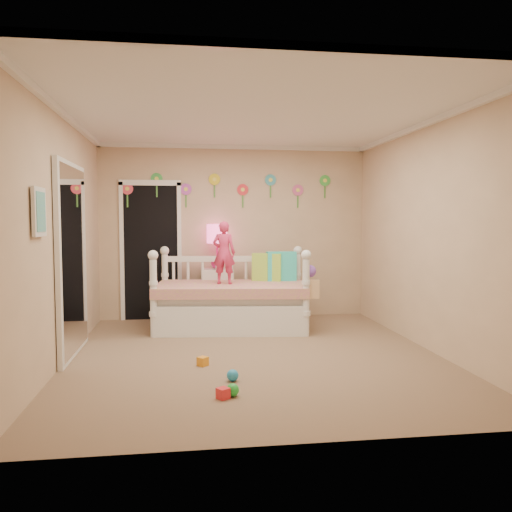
{
  "coord_description": "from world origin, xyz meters",
  "views": [
    {
      "loc": [
        -0.73,
        -5.46,
        1.48
      ],
      "look_at": [
        0.1,
        0.6,
        1.05
      ],
      "focal_mm": 35.84,
      "sensor_mm": 36.0,
      "label": 1
    }
  ],
  "objects": [
    {
      "name": "child",
      "position": [
        -0.23,
        1.4,
        1.04
      ],
      "size": [
        0.36,
        0.28,
        0.85
      ],
      "primitive_type": "imported",
      "rotation": [
        0.0,
        0.0,
        2.85
      ],
      "color": "#D5305E",
      "rests_on": "daybed"
    },
    {
      "name": "nightstand",
      "position": [
        -0.28,
        2.07,
        0.38
      ],
      "size": [
        0.46,
        0.35,
        0.76
      ],
      "primitive_type": "cube",
      "rotation": [
        0.0,
        0.0,
        0.0
      ],
      "color": "white",
      "rests_on": "floor"
    },
    {
      "name": "mirror_closet",
      "position": [
        -1.96,
        0.3,
        1.05
      ],
      "size": [
        0.07,
        1.3,
        2.1
      ],
      "primitive_type": "cube",
      "color": "white",
      "rests_on": "left_wall"
    },
    {
      "name": "table_lamp",
      "position": [
        -0.28,
        2.07,
        1.2
      ],
      "size": [
        0.3,
        0.3,
        0.66
      ],
      "color": "#DF1D77",
      "rests_on": "nightstand"
    },
    {
      "name": "wall_picture",
      "position": [
        -1.97,
        -0.9,
        1.55
      ],
      "size": [
        0.05,
        0.34,
        0.42
      ],
      "primitive_type": "cube",
      "color": "white",
      "rests_on": "left_wall"
    },
    {
      "name": "ceiling",
      "position": [
        0.0,
        0.0,
        2.6
      ],
      "size": [
        4.0,
        4.5,
        0.01
      ],
      "primitive_type": "cube",
      "color": "white",
      "rests_on": "floor"
    },
    {
      "name": "left_wall",
      "position": [
        -2.0,
        0.0,
        1.3
      ],
      "size": [
        0.01,
        4.5,
        2.6
      ],
      "primitive_type": "cube",
      "color": "tan",
      "rests_on": "floor"
    },
    {
      "name": "floor",
      "position": [
        0.0,
        0.0,
        0.0
      ],
      "size": [
        4.0,
        4.5,
        0.01
      ],
      "primitive_type": "cube",
      "color": "#7F684C",
      "rests_on": "ground"
    },
    {
      "name": "crown_molding",
      "position": [
        0.0,
        0.0,
        2.57
      ],
      "size": [
        4.0,
        4.5,
        0.06
      ],
      "primitive_type": null,
      "color": "white",
      "rests_on": "ceiling"
    },
    {
      "name": "daybed",
      "position": [
        -0.13,
        1.42,
        0.56
      ],
      "size": [
        2.16,
        1.32,
        1.11
      ],
      "primitive_type": null,
      "rotation": [
        0.0,
        0.0,
        -0.11
      ],
      "color": "white",
      "rests_on": "floor"
    },
    {
      "name": "closet_doorway",
      "position": [
        -1.25,
        2.23,
        1.03
      ],
      "size": [
        0.9,
        0.04,
        2.07
      ],
      "primitive_type": "cube",
      "color": "black",
      "rests_on": "back_wall"
    },
    {
      "name": "back_wall",
      "position": [
        0.0,
        2.25,
        1.3
      ],
      "size": [
        4.0,
        0.01,
        2.6
      ],
      "primitive_type": "cube",
      "color": "tan",
      "rests_on": "floor"
    },
    {
      "name": "flower_decals",
      "position": [
        -0.09,
        2.24,
        1.94
      ],
      "size": [
        3.4,
        0.02,
        0.5
      ],
      "primitive_type": null,
      "color": "#B2668C",
      "rests_on": "back_wall"
    },
    {
      "name": "pillow_lime",
      "position": [
        0.41,
        1.69,
        0.81
      ],
      "size": [
        0.44,
        0.27,
        0.39
      ],
      "primitive_type": "cube",
      "rotation": [
        0.0,
        0.0,
        -0.32
      ],
      "color": "#9FD641",
      "rests_on": "daybed"
    },
    {
      "name": "pillow_turquoise",
      "position": [
        0.61,
        1.67,
        0.83
      ],
      "size": [
        0.42,
        0.16,
        0.41
      ],
      "primitive_type": "cube",
      "rotation": [
        0.0,
        0.0,
        0.03
      ],
      "color": "#25B7BC",
      "rests_on": "daybed"
    },
    {
      "name": "right_wall",
      "position": [
        2.0,
        0.0,
        1.3
      ],
      "size": [
        0.01,
        4.5,
        2.6
      ],
      "primitive_type": "cube",
      "color": "tan",
      "rests_on": "floor"
    },
    {
      "name": "hanging_bag",
      "position": [
        0.84,
        0.89,
        0.68
      ],
      "size": [
        0.2,
        0.16,
        0.36
      ],
      "primitive_type": null,
      "color": "beige",
      "rests_on": "daybed"
    },
    {
      "name": "toy_scatter",
      "position": [
        -0.35,
        -0.73,
        0.06
      ],
      "size": [
        1.0,
        1.41,
        0.11
      ],
      "primitive_type": null,
      "rotation": [
        0.0,
        0.0,
        -0.16
      ],
      "color": "#996666",
      "rests_on": "floor"
    }
  ]
}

